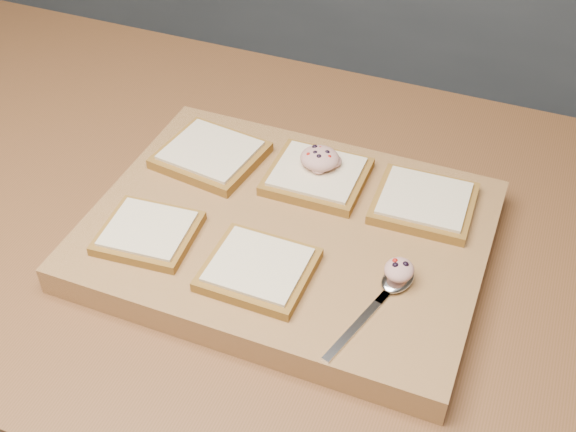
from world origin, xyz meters
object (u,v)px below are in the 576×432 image
at_px(bread_far_center, 317,176).
at_px(tuna_salad_dollop, 320,158).
at_px(spoon, 392,285).
at_px(cutting_board, 288,234).

height_order(bread_far_center, tuna_salad_dollop, tuna_salad_dollop).
height_order(bread_far_center, spoon, bread_far_center).
bearing_deg(cutting_board, spoon, -20.91).
bearing_deg(cutting_board, tuna_salad_dollop, 87.89).
height_order(cutting_board, tuna_salad_dollop, tuna_salad_dollop).
relative_size(tuna_salad_dollop, spoon, 0.32).
xyz_separation_m(bread_far_center, spoon, (0.15, -0.15, -0.00)).
distance_m(tuna_salad_dollop, spoon, 0.22).
bearing_deg(spoon, bread_far_center, 134.19).
relative_size(cutting_board, bread_far_center, 3.83).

